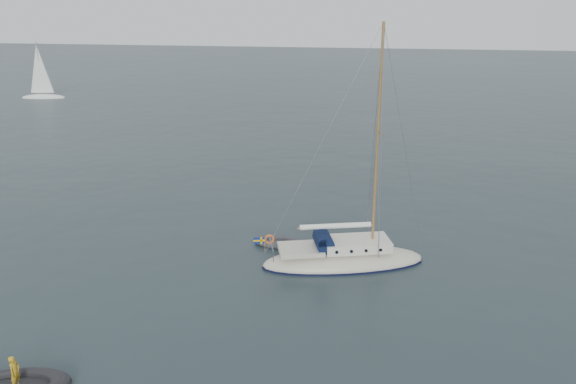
# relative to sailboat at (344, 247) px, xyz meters

# --- Properties ---
(ground) EXTENTS (300.00, 300.00, 0.00)m
(ground) POSITION_rel_sailboat_xyz_m (0.05, -0.08, -0.91)
(ground) COLOR black
(ground) RESTS_ON ground
(sailboat) EXTENTS (8.49, 2.55, 12.09)m
(sailboat) POSITION_rel_sailboat_xyz_m (0.00, 0.00, 0.00)
(sailboat) COLOR beige
(sailboat) RESTS_ON ground
(dinghy) EXTENTS (2.69, 1.22, 0.39)m
(dinghy) POSITION_rel_sailboat_xyz_m (-3.66, 1.64, -0.75)
(dinghy) COLOR #444348
(dinghy) RESTS_ON ground
(distant_yacht_a) EXTENTS (6.02, 3.21, 7.97)m
(distant_yacht_a) POSITION_rel_sailboat_xyz_m (-45.99, 44.78, 2.49)
(distant_yacht_a) COLOR white
(distant_yacht_a) RESTS_ON ground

